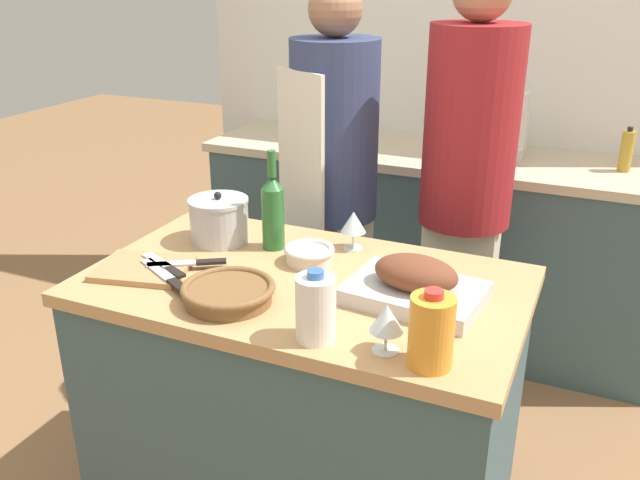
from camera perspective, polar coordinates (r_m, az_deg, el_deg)
kitchen_island at (r=2.17m, az=-1.23°, el=-14.04°), size 1.24×0.74×0.90m
back_counter at (r=3.35m, az=9.17°, el=-0.27°), size 2.16×0.60×0.92m
back_wall at (r=3.47m, az=11.58°, el=14.31°), size 2.66×0.10×2.55m
roasting_pan at (r=1.81m, az=8.03°, el=-3.72°), size 0.37×0.29×0.13m
wicker_basket at (r=1.82m, az=-7.73°, el=-4.39°), size 0.25×0.25×0.05m
cutting_board at (r=2.05m, az=-14.66°, el=-2.35°), size 0.30×0.26×0.02m
stock_pot at (r=2.20m, az=-8.49°, el=1.68°), size 0.19×0.19×0.17m
mixing_bowl at (r=2.03m, az=-0.90°, el=-1.18°), size 0.15×0.15×0.05m
juice_jug at (r=1.52m, az=9.36°, el=-7.60°), size 0.10×0.10×0.19m
milk_jug at (r=1.61m, az=-0.37°, el=-5.75°), size 0.10×0.10×0.18m
wine_bottle_green at (r=2.11m, az=-3.98°, el=2.49°), size 0.07×0.07×0.32m
wine_glass_left at (r=1.56m, az=5.63°, el=-6.67°), size 0.08×0.08×0.12m
wine_glass_right at (r=2.11m, az=2.83°, el=1.45°), size 0.08×0.08×0.12m
knife_chef at (r=1.95m, az=-12.75°, el=-3.06°), size 0.25×0.16×0.01m
knife_paring at (r=2.03m, az=-10.92°, el=-1.91°), size 0.21×0.15×0.01m
knife_bread at (r=2.02m, az=-12.94°, el=-2.13°), size 0.20×0.12×0.01m
stand_mixer at (r=3.17m, az=15.39°, el=8.92°), size 0.18×0.14×0.29m
condiment_bottle_tall at (r=3.01m, az=15.64°, el=7.00°), size 0.05×0.05×0.13m
condiment_bottle_short at (r=3.11m, az=24.39°, el=6.84°), size 0.05×0.05×0.19m
person_cook_aproned at (r=2.64m, az=1.10°, el=4.66°), size 0.36×0.38×1.68m
person_cook_guest at (r=2.52m, az=12.20°, el=4.39°), size 0.33×0.33×1.75m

